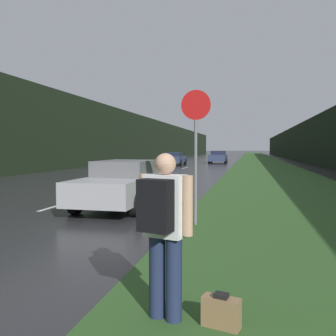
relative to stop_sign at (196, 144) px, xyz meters
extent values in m
cube|color=#2D5123|center=(2.56, 33.80, -1.78)|extent=(6.00, 240.00, 0.02)
cube|color=silver|center=(-4.41, 2.27, -1.79)|extent=(0.12, 3.00, 0.01)
cube|color=silver|center=(-4.41, 9.27, -1.79)|extent=(0.12, 3.00, 0.01)
cube|color=silver|center=(-4.41, 16.27, -1.79)|extent=(0.12, 3.00, 0.01)
cube|color=silver|center=(-4.41, 23.27, -1.79)|extent=(0.12, 3.00, 0.01)
cube|color=black|center=(-14.37, 43.80, 1.34)|extent=(2.00, 140.00, 6.27)
cube|color=black|center=(8.56, 43.80, 0.73)|extent=(2.00, 140.00, 5.05)
cylinder|color=slate|center=(0.00, 0.00, -0.63)|extent=(0.07, 0.07, 2.32)
cylinder|color=#B71414|center=(0.00, 0.00, 0.85)|extent=(0.65, 0.02, 0.65)
cylinder|color=#1E2847|center=(0.27, -4.36, -1.37)|extent=(0.16, 0.16, 0.84)
cylinder|color=#1E2847|center=(0.45, -4.40, -1.37)|extent=(0.16, 0.16, 0.84)
cube|color=white|center=(0.36, -4.38, -0.65)|extent=(0.43, 0.31, 0.60)
sphere|color=tan|center=(0.36, -4.38, -0.24)|extent=(0.21, 0.21, 0.21)
cylinder|color=tan|center=(0.13, -4.32, -0.63)|extent=(0.09, 0.09, 0.57)
cylinder|color=tan|center=(0.59, -4.44, -0.63)|extent=(0.09, 0.09, 0.57)
cube|color=black|center=(0.31, -4.58, -0.62)|extent=(0.34, 0.25, 0.48)
cube|color=olive|center=(0.91, -4.43, -1.64)|extent=(0.38, 0.23, 0.30)
cube|color=black|center=(0.91, -4.43, -1.47)|extent=(0.15, 0.13, 0.04)
cube|color=#9E9EA3|center=(-2.42, 2.06, -1.21)|extent=(1.74, 4.50, 0.62)
cube|color=#5E5E61|center=(-2.42, 2.28, -0.67)|extent=(1.48, 2.02, 0.45)
cylinder|color=black|center=(-1.60, 0.66, -1.49)|extent=(0.20, 0.61, 0.61)
cylinder|color=black|center=(-3.25, 0.66, -1.49)|extent=(0.20, 0.61, 0.61)
cylinder|color=black|center=(-1.60, 3.45, -1.49)|extent=(0.20, 0.61, 0.61)
cylinder|color=black|center=(-3.25, 3.45, -1.49)|extent=(0.20, 0.61, 0.61)
cube|color=#2D3856|center=(-2.42, 33.90, -1.15)|extent=(1.88, 4.33, 0.72)
cube|color=#1B2134|center=(-2.42, 34.12, -0.56)|extent=(1.60, 1.95, 0.46)
cylinder|color=black|center=(-1.53, 32.56, -1.49)|extent=(0.20, 0.62, 0.62)
cylinder|color=black|center=(-3.31, 32.56, -1.49)|extent=(0.20, 0.62, 0.62)
cylinder|color=black|center=(-1.53, 35.24, -1.49)|extent=(0.20, 0.62, 0.62)
cylinder|color=black|center=(-3.31, 35.24, -1.49)|extent=(0.20, 0.62, 0.62)
cube|color=#2D3856|center=(-6.39, 28.18, -1.19)|extent=(1.80, 4.33, 0.62)
cube|color=#1B2134|center=(-6.39, 27.96, -0.67)|extent=(1.53, 1.95, 0.41)
cylinder|color=black|center=(-7.24, 29.52, -1.46)|extent=(0.20, 0.66, 0.66)
cylinder|color=black|center=(-5.53, 29.52, -1.46)|extent=(0.20, 0.66, 0.66)
cylinder|color=black|center=(-7.24, 26.83, -1.46)|extent=(0.20, 0.66, 0.66)
cylinder|color=black|center=(-5.53, 26.83, -1.46)|extent=(0.20, 0.66, 0.66)
camera|label=1|loc=(1.15, -7.72, -0.10)|focal=38.00mm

